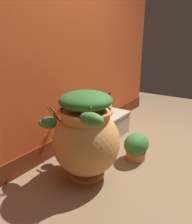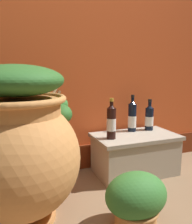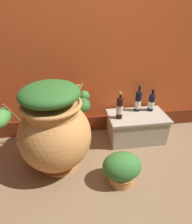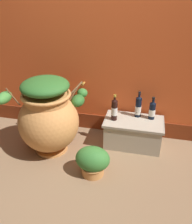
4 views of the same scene
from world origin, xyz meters
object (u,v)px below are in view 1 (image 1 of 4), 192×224
(wine_bottle_left, at_px, (109,103))
(potted_shrub, at_px, (136,146))
(terracotta_urn, at_px, (86,135))
(wine_bottle_right, at_px, (101,110))
(wine_bottle_middle, at_px, (103,104))

(wine_bottle_left, distance_m, potted_shrub, 0.96)
(terracotta_urn, bearing_deg, potted_shrub, -27.41)
(wine_bottle_left, xyz_separation_m, wine_bottle_right, (-0.44, -0.13, 0.02))
(potted_shrub, bearing_deg, wine_bottle_middle, 62.31)
(terracotta_urn, bearing_deg, wine_bottle_middle, 24.00)
(potted_shrub, bearing_deg, terracotta_urn, 152.59)
(wine_bottle_middle, distance_m, wine_bottle_right, 0.31)
(wine_bottle_middle, relative_size, potted_shrub, 0.91)
(wine_bottle_left, xyz_separation_m, wine_bottle_middle, (-0.17, 0.02, 0.02))
(terracotta_urn, relative_size, wine_bottle_middle, 2.79)
(terracotta_urn, height_order, wine_bottle_middle, terracotta_urn)
(terracotta_urn, height_order, potted_shrub, terracotta_urn)
(wine_bottle_left, distance_m, wine_bottle_middle, 0.17)
(wine_bottle_right, distance_m, potted_shrub, 0.68)
(wine_bottle_middle, height_order, wine_bottle_right, wine_bottle_middle)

